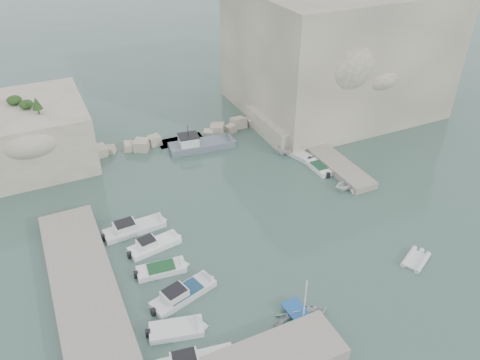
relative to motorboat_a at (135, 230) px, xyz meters
name	(u,v)px	position (x,y,z in m)	size (l,w,h in m)	color
ground	(267,237)	(11.20, -6.37, 0.00)	(400.00, 400.00, 0.00)	#3F5F55
cliff_east	(336,49)	(34.20, 16.63, 8.50)	(26.00, 22.00, 17.00)	beige
cliff_terrace	(290,124)	(24.20, 11.63, 1.25)	(8.00, 10.00, 2.50)	beige
outcrop_west	(17,136)	(-8.80, 18.63, 3.50)	(16.00, 14.00, 7.00)	beige
quay_west	(87,297)	(-5.80, -7.37, 0.55)	(5.00, 24.00, 1.10)	#9E9689
ledge_east	(326,156)	(24.70, 3.63, 0.40)	(3.00, 16.00, 0.80)	#9E9689
breakwater	(181,136)	(10.20, 15.63, 0.70)	(28.00, 3.00, 1.40)	beige
motorboat_a	(135,230)	(0.00, 0.00, 0.00)	(6.50, 1.93, 1.40)	silver
motorboat_b	(155,247)	(1.06, -3.24, 0.00)	(5.28, 1.73, 1.40)	white
motorboat_c	(162,272)	(0.67, -6.55, 0.00)	(4.66, 1.69, 0.70)	white
motorboat_d	(184,296)	(1.47, -10.11, 0.00)	(6.18, 1.84, 1.40)	silver
motorboat_e	(177,332)	(-0.23, -13.27, 0.00)	(4.47, 1.83, 0.70)	silver
rowboat	(303,322)	(8.92, -16.61, 0.00)	(3.24, 4.54, 0.94)	white
inflatable_dinghy	(415,261)	(21.76, -15.05, 0.00)	(3.32, 1.61, 0.44)	silver
tender_east_a	(345,189)	(22.94, -2.82, 0.00)	(2.59, 3.00, 1.58)	white
tender_east_b	(318,170)	(22.46, 1.85, 0.00)	(4.11, 1.40, 0.70)	white
tender_east_c	(295,154)	(21.77, 6.12, 0.00)	(5.12, 1.65, 0.70)	silver
tender_east_d	(290,154)	(21.41, 6.51, 0.00)	(1.46, 3.88, 1.50)	silver
work_boat	(202,148)	(11.92, 12.55, 0.00)	(9.01, 2.66, 2.20)	slate
rowboat_mast	(305,300)	(8.92, -16.61, 2.57)	(0.10, 0.10, 4.20)	white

